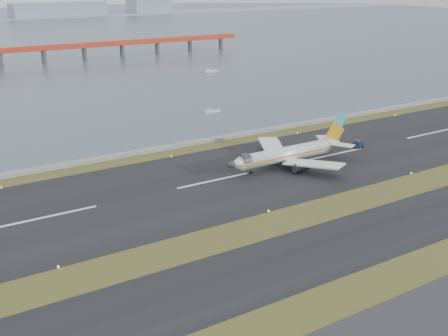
% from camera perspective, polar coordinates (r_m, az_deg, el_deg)
% --- Properties ---
extents(ground, '(1000.00, 1000.00, 0.00)m').
position_cam_1_polar(ground, '(114.66, 6.79, -5.72)').
color(ground, '#3C4B1A').
rests_on(ground, ground).
extents(taxiway_strip, '(1000.00, 18.00, 0.10)m').
position_cam_1_polar(taxiway_strip, '(106.60, 10.88, -7.92)').
color(taxiway_strip, black).
rests_on(taxiway_strip, ground).
extents(runway_strip, '(1000.00, 45.00, 0.10)m').
position_cam_1_polar(runway_strip, '(137.28, -1.07, -1.30)').
color(runway_strip, black).
rests_on(runway_strip, ground).
extents(seawall, '(1000.00, 2.50, 1.00)m').
position_cam_1_polar(seawall, '(162.19, -6.60, 1.97)').
color(seawall, gray).
rests_on(seawall, ground).
extents(red_pier, '(260.00, 5.00, 10.20)m').
position_cam_1_polar(red_pier, '(343.66, -17.89, 11.38)').
color(red_pier, '#BD3720').
rests_on(red_pier, ground).
extents(airliner, '(38.52, 32.89, 12.80)m').
position_cam_1_polar(airliner, '(148.13, 6.74, 1.50)').
color(airliner, white).
rests_on(airliner, ground).
extents(pushback_tug, '(4.07, 3.20, 2.30)m').
position_cam_1_polar(pushback_tug, '(168.00, 13.43, 2.38)').
color(pushback_tug, '#132234').
rests_on(pushback_tug, ground).
extents(workboat_near, '(6.43, 2.51, 1.53)m').
position_cam_1_polar(workboat_near, '(206.13, -1.24, 5.77)').
color(workboat_near, silver).
rests_on(workboat_near, ground).
extents(workboat_far, '(7.95, 2.62, 1.92)m').
position_cam_1_polar(workboat_far, '(294.28, -1.39, 9.81)').
color(workboat_far, silver).
rests_on(workboat_far, ground).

